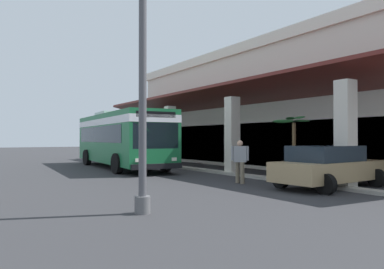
{
  "coord_description": "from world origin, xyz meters",
  "views": [
    {
      "loc": [
        17.36,
        -8.44,
        1.73
      ],
      "look_at": [
        -1.91,
        3.75,
        1.96
      ],
      "focal_mm": 34.93,
      "sensor_mm": 36.0,
      "label": 1
    }
  ],
  "objects": [
    {
      "name": "ground",
      "position": [
        0.0,
        8.0,
        0.0
      ],
      "size": [
        120.0,
        120.0,
        0.0
      ],
      "primitive_type": "plane",
      "color": "#2D2D30"
    },
    {
      "name": "plaza_building",
      "position": [
        0.05,
        12.16,
        3.69
      ],
      "size": [
        25.15,
        16.27,
        7.37
      ],
      "color": "beige",
      "rests_on": "ground"
    },
    {
      "name": "pedestrian",
      "position": [
        6.28,
        0.74,
        0.92
      ],
      "size": [
        0.51,
        0.51,
        1.65
      ],
      "color": "#726651",
      "rests_on": "ground"
    },
    {
      "name": "curb_strip",
      "position": [
        0.05,
        2.53,
        0.06
      ],
      "size": [
        29.82,
        0.5,
        0.12
      ],
      "primitive_type": "cube",
      "color": "#9E998E",
      "rests_on": "ground"
    },
    {
      "name": "potted_palm",
      "position": [
        6.07,
        3.93,
        0.72
      ],
      "size": [
        1.65,
        1.7,
        2.69
      ],
      "color": "gray",
      "rests_on": "ground"
    },
    {
      "name": "parked_sedan_tan",
      "position": [
        8.9,
        2.53,
        0.75
      ],
      "size": [
        2.63,
        4.51,
        1.47
      ],
      "color": "#9E845B",
      "rests_on": "ground"
    },
    {
      "name": "transit_bus",
      "position": [
        -3.44,
        -0.28,
        1.85
      ],
      "size": [
        11.37,
        3.43,
        3.34
      ],
      "color": "#196638",
      "rests_on": "ground"
    },
    {
      "name": "lot_light_pole",
      "position": [
        9.51,
        -4.82,
        4.49
      ],
      "size": [
        0.6,
        0.6,
        8.42
      ],
      "color": "#59595B",
      "rests_on": "ground"
    }
  ]
}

